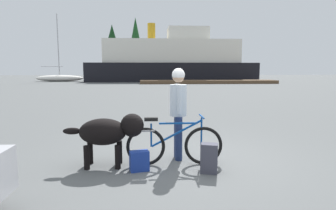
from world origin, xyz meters
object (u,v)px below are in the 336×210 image
Objects in this scene: handbag_pannier at (139,161)px; sailboat_moored at (60,78)px; dog at (109,131)px; ferry_boat at (172,61)px; person_cyclist at (178,105)px; backpack at (209,158)px; bicycle at (174,144)px.

handbag_pannier is 0.04× the size of sailboat_moored.
ferry_boat is at bearing 83.76° from dog.
dog is 38.27m from sailboat_moored.
person_cyclist is at bearing 15.89° from dog.
ferry_boat is at bearing 85.67° from person_cyclist.
handbag_pannier is at bearing -71.25° from sailboat_moored.
backpack is 39.25m from sailboat_moored.
person_cyclist reaches higher than bicycle.
backpack is 0.05× the size of sailboat_moored.
person_cyclist is at bearing -94.33° from ferry_boat.
bicycle is at bearing 142.47° from backpack.
ferry_boat is (2.87, 36.78, 2.45)m from bicycle.
dog reaches higher than backpack.
dog is 0.76m from handbag_pannier.
backpack reaches higher than handbag_pannier.
bicycle is 1.23× the size of dog.
handbag_pannier is 37.30m from ferry_boat.
sailboat_moored is (-13.06, 36.39, 0.14)m from bicycle.
person_cyclist is (0.11, 0.38, 0.68)m from bicycle.
backpack is (1.71, -0.44, -0.38)m from dog.
handbag_pannier is (-1.17, 0.16, -0.08)m from backpack.
handbag_pannier is 0.01× the size of ferry_boat.
bicycle reaches higher than backpack.
backpack is 0.02× the size of ferry_boat.
bicycle is at bearing -94.46° from ferry_boat.
sailboat_moored is (-15.92, -0.39, -2.31)m from ferry_boat.
ferry_boat is (3.48, 37.04, 2.66)m from handbag_pannier.
dog is at bearing 179.11° from bicycle.
person_cyclist is 38.35m from sailboat_moored.
bicycle reaches higher than handbag_pannier.
person_cyclist is 36.55m from ferry_boat.
person_cyclist is 0.19× the size of sailboat_moored.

